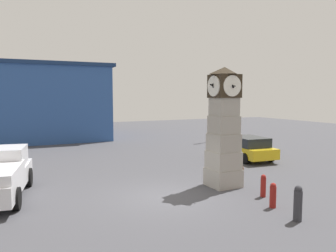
% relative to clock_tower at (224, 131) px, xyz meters
% --- Properties ---
extents(ground_plane, '(73.48, 73.48, 0.00)m').
position_rel_clock_tower_xyz_m(ground_plane, '(-2.99, -0.27, -2.43)').
color(ground_plane, '#424247').
extents(clock_tower, '(1.42, 1.42, 5.17)m').
position_rel_clock_tower_xyz_m(clock_tower, '(0.00, 0.00, 0.00)').
color(clock_tower, '#A09B90').
rests_on(clock_tower, ground_plane).
extents(bollard_near_tower, '(0.24, 0.24, 0.92)m').
position_rel_clock_tower_xyz_m(bollard_near_tower, '(0.72, -0.34, -1.97)').
color(bollard_near_tower, brown).
rests_on(bollard_near_tower, ground_plane).
extents(bollard_mid_row, '(0.21, 0.21, 0.89)m').
position_rel_clock_tower_xyz_m(bollard_mid_row, '(0.51, -1.97, -1.98)').
color(bollard_mid_row, maroon).
rests_on(bollard_mid_row, ground_plane).
extents(bollard_far_row, '(0.23, 0.23, 0.89)m').
position_rel_clock_tower_xyz_m(bollard_far_row, '(-0.05, -3.08, -1.98)').
color(bollard_far_row, maroon).
rests_on(bollard_far_row, ground_plane).
extents(bollard_end_row, '(0.26, 0.26, 1.15)m').
position_rel_clock_tower_xyz_m(bollard_end_row, '(-0.26, -4.37, -1.85)').
color(bollard_end_row, '#333338').
rests_on(bollard_end_row, ground_plane).
extents(car_far_lot, '(2.26, 4.35, 1.44)m').
position_rel_clock_tower_xyz_m(car_far_lot, '(4.89, 4.39, -1.70)').
color(car_far_lot, gold).
rests_on(car_far_lot, ground_plane).
extents(street_lamp_near_road, '(0.50, 0.24, 5.66)m').
position_rel_clock_tower_xyz_m(street_lamp_near_road, '(8.40, 12.32, 0.88)').
color(street_lamp_near_road, slate).
rests_on(street_lamp_near_road, ground_plane).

